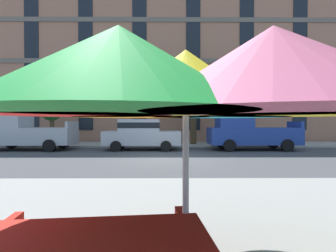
{
  "coord_description": "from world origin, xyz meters",
  "views": [
    {
      "loc": [
        -0.03,
        -11.4,
        1.61
      ],
      "look_at": [
        0.09,
        3.2,
        1.4
      ],
      "focal_mm": 27.87,
      "sensor_mm": 36.0,
      "label": 1
    }
  ],
  "objects": [
    {
      "name": "ground_plane",
      "position": [
        0.0,
        0.0,
        0.0
      ],
      "size": [
        120.0,
        120.0,
        0.0
      ],
      "primitive_type": "plane",
      "color": "#424244"
    },
    {
      "name": "patio_umbrella",
      "position": [
        0.16,
        -9.0,
        1.94
      ],
      "size": [
        3.54,
        3.28,
        2.28
      ],
      "color": "silver",
      "rests_on": "ground"
    },
    {
      "name": "street_tree_middle",
      "position": [
        1.83,
        6.31,
        3.94
      ],
      "size": [
        3.7,
        3.39,
        5.68
      ],
      "color": "#4C3823",
      "rests_on": "ground"
    },
    {
      "name": "apartment_building",
      "position": [
        0.0,
        14.99,
        6.4
      ],
      "size": [
        41.91,
        12.08,
        12.8
      ],
      "color": "#A87056",
      "rests_on": "ground"
    },
    {
      "name": "pickup_silver",
      "position": [
        -8.17,
        3.7,
        1.03
      ],
      "size": [
        5.1,
        2.12,
        2.2
      ],
      "color": "#A8AAB2",
      "rests_on": "ground"
    },
    {
      "name": "sidewalk_far",
      "position": [
        0.0,
        6.8,
        0.06
      ],
      "size": [
        56.0,
        3.6,
        0.12
      ],
      "primitive_type": "cube",
      "color": "#9E998E",
      "rests_on": "ground"
    },
    {
      "name": "pickup_blue",
      "position": [
        4.78,
        3.7,
        1.03
      ],
      "size": [
        5.1,
        2.12,
        2.2
      ],
      "color": "navy",
      "rests_on": "ground"
    },
    {
      "name": "street_tree_left",
      "position": [
        -7.86,
        6.74,
        2.54
      ],
      "size": [
        1.74,
        1.55,
        3.39
      ],
      "color": "brown",
      "rests_on": "ground"
    },
    {
      "name": "sedan_silver",
      "position": [
        -1.45,
        3.7,
        0.95
      ],
      "size": [
        4.4,
        1.98,
        1.78
      ],
      "color": "#A8AAB2",
      "rests_on": "ground"
    }
  ]
}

